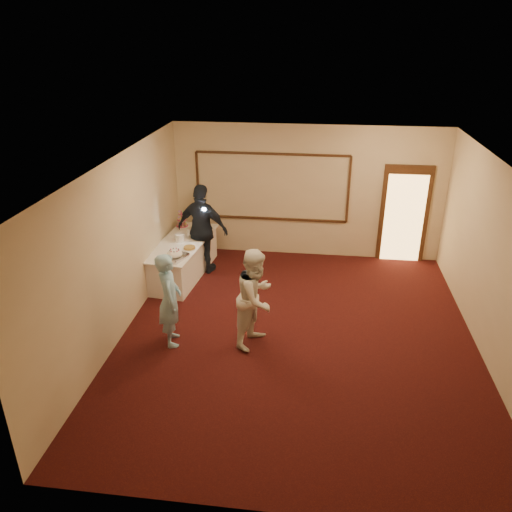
{
  "coord_description": "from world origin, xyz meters",
  "views": [
    {
      "loc": [
        0.22,
        -7.3,
        4.83
      ],
      "look_at": [
        -0.81,
        0.71,
        1.15
      ],
      "focal_mm": 35.0,
      "sensor_mm": 36.0,
      "label": 1
    }
  ],
  "objects_px": {
    "pavlova_tray": "(175,255)",
    "plate_stack_b": "(191,231)",
    "woman": "(256,298)",
    "tart": "(189,248)",
    "buffet_table": "(183,258)",
    "cupcake_stand": "(182,220)",
    "plate_stack_a": "(180,238)",
    "man": "(170,300)",
    "guest": "(203,229)"
  },
  "relations": [
    {
      "from": "buffet_table",
      "to": "guest",
      "type": "distance_m",
      "value": 0.75
    },
    {
      "from": "buffet_table",
      "to": "guest",
      "type": "xyz_separation_m",
      "value": [
        0.4,
        0.24,
        0.59
      ]
    },
    {
      "from": "tart",
      "to": "man",
      "type": "relative_size",
      "value": 0.17
    },
    {
      "from": "buffet_table",
      "to": "man",
      "type": "xyz_separation_m",
      "value": [
        0.47,
        -2.49,
        0.42
      ]
    },
    {
      "from": "tart",
      "to": "guest",
      "type": "distance_m",
      "value": 0.64
    },
    {
      "from": "tart",
      "to": "man",
      "type": "distance_m",
      "value": 2.14
    },
    {
      "from": "buffet_table",
      "to": "tart",
      "type": "height_order",
      "value": "tart"
    },
    {
      "from": "plate_stack_a",
      "to": "plate_stack_b",
      "type": "bearing_deg",
      "value": 70.14
    },
    {
      "from": "plate_stack_a",
      "to": "cupcake_stand",
      "type": "bearing_deg",
      "value": 102.16
    },
    {
      "from": "buffet_table",
      "to": "tart",
      "type": "bearing_deg",
      "value": -53.92
    },
    {
      "from": "buffet_table",
      "to": "cupcake_stand",
      "type": "relative_size",
      "value": 6.12
    },
    {
      "from": "plate_stack_b",
      "to": "woman",
      "type": "bearing_deg",
      "value": -57.01
    },
    {
      "from": "pavlova_tray",
      "to": "cupcake_stand",
      "type": "bearing_deg",
      "value": 100.62
    },
    {
      "from": "cupcake_stand",
      "to": "plate_stack_a",
      "type": "distance_m",
      "value": 0.9
    },
    {
      "from": "pavlova_tray",
      "to": "plate_stack_b",
      "type": "bearing_deg",
      "value": 89.79
    },
    {
      "from": "buffet_table",
      "to": "plate_stack_b",
      "type": "distance_m",
      "value": 0.63
    },
    {
      "from": "plate_stack_a",
      "to": "woman",
      "type": "height_order",
      "value": "woman"
    },
    {
      "from": "guest",
      "to": "pavlova_tray",
      "type": "bearing_deg",
      "value": 87.8
    },
    {
      "from": "pavlova_tray",
      "to": "tart",
      "type": "distance_m",
      "value": 0.52
    },
    {
      "from": "plate_stack_a",
      "to": "tart",
      "type": "height_order",
      "value": "plate_stack_a"
    },
    {
      "from": "tart",
      "to": "pavlova_tray",
      "type": "bearing_deg",
      "value": -108.23
    },
    {
      "from": "man",
      "to": "woman",
      "type": "xyz_separation_m",
      "value": [
        1.4,
        0.18,
        0.04
      ]
    },
    {
      "from": "plate_stack_a",
      "to": "tart",
      "type": "relative_size",
      "value": 0.74
    },
    {
      "from": "plate_stack_b",
      "to": "buffet_table",
      "type": "bearing_deg",
      "value": -103.27
    },
    {
      "from": "guest",
      "to": "woman",
      "type": "bearing_deg",
      "value": 133.39
    },
    {
      "from": "buffet_table",
      "to": "tart",
      "type": "distance_m",
      "value": 0.6
    },
    {
      "from": "pavlova_tray",
      "to": "plate_stack_b",
      "type": "relative_size",
      "value": 3.17
    },
    {
      "from": "tart",
      "to": "plate_stack_b",
      "type": "bearing_deg",
      "value": 101.63
    },
    {
      "from": "plate_stack_b",
      "to": "tart",
      "type": "height_order",
      "value": "plate_stack_b"
    },
    {
      "from": "pavlova_tray",
      "to": "guest",
      "type": "distance_m",
      "value": 1.14
    },
    {
      "from": "cupcake_stand",
      "to": "man",
      "type": "relative_size",
      "value": 0.24
    },
    {
      "from": "plate_stack_a",
      "to": "woman",
      "type": "bearing_deg",
      "value": -50.64
    },
    {
      "from": "cupcake_stand",
      "to": "buffet_table",
      "type": "bearing_deg",
      "value": -75.44
    },
    {
      "from": "pavlova_tray",
      "to": "cupcake_stand",
      "type": "distance_m",
      "value": 1.78
    },
    {
      "from": "tart",
      "to": "man",
      "type": "xyz_separation_m",
      "value": [
        0.21,
        -2.13,
        0.02
      ]
    },
    {
      "from": "pavlova_tray",
      "to": "woman",
      "type": "relative_size",
      "value": 0.34
    },
    {
      "from": "plate_stack_b",
      "to": "tart",
      "type": "xyz_separation_m",
      "value": [
        0.16,
        -0.77,
        -0.05
      ]
    },
    {
      "from": "guest",
      "to": "cupcake_stand",
      "type": "bearing_deg",
      "value": -32.46
    },
    {
      "from": "tart",
      "to": "guest",
      "type": "relative_size",
      "value": 0.14
    },
    {
      "from": "cupcake_stand",
      "to": "woman",
      "type": "height_order",
      "value": "woman"
    },
    {
      "from": "cupcake_stand",
      "to": "woman",
      "type": "relative_size",
      "value": 0.23
    },
    {
      "from": "woman",
      "to": "plate_stack_b",
      "type": "bearing_deg",
      "value": 55.45
    },
    {
      "from": "woman",
      "to": "tart",
      "type": "bearing_deg",
      "value": 61.92
    },
    {
      "from": "pavlova_tray",
      "to": "tart",
      "type": "xyz_separation_m",
      "value": [
        0.16,
        0.49,
        -0.05
      ]
    },
    {
      "from": "plate_stack_b",
      "to": "guest",
      "type": "height_order",
      "value": "guest"
    },
    {
      "from": "buffet_table",
      "to": "tart",
      "type": "relative_size",
      "value": 8.96
    },
    {
      "from": "tart",
      "to": "woman",
      "type": "relative_size",
      "value": 0.16
    },
    {
      "from": "woman",
      "to": "guest",
      "type": "bearing_deg",
      "value": 52.33
    },
    {
      "from": "man",
      "to": "guest",
      "type": "relative_size",
      "value": 0.83
    },
    {
      "from": "plate_stack_a",
      "to": "guest",
      "type": "bearing_deg",
      "value": 26.55
    }
  ]
}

